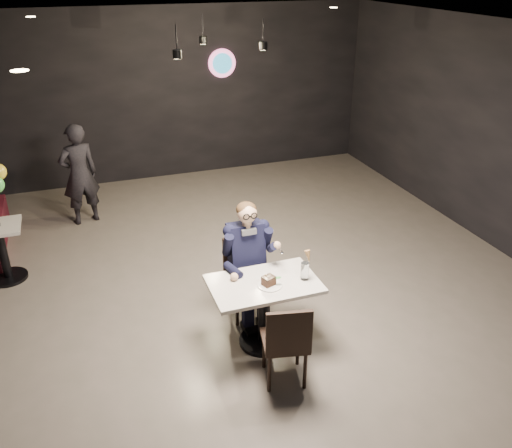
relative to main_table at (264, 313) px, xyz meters
name	(u,v)px	position (x,y,z in m)	size (l,w,h in m)	color
floor	(267,299)	(0.32, 0.75, -0.38)	(9.00, 9.00, 0.00)	#70655D
wall_sign	(222,63)	(1.12, 5.22, 1.62)	(0.50, 0.06, 0.50)	pink
pendant_lights	(214,28)	(0.32, 2.75, 2.51)	(1.40, 1.20, 0.36)	black
main_table	(264,313)	(0.00, 0.00, 0.00)	(1.10, 0.70, 0.75)	white
chair_far	(247,279)	(0.00, 0.55, 0.09)	(0.42, 0.46, 0.92)	black
chair_near	(285,339)	(0.00, -0.57, 0.09)	(0.42, 0.46, 0.92)	black
seated_man	(247,259)	(0.00, 0.55, 0.34)	(0.60, 0.80, 1.44)	black
dessert_plate	(270,285)	(0.03, -0.08, 0.38)	(0.24, 0.24, 0.01)	white
cake_slice	(269,281)	(0.02, -0.07, 0.43)	(0.12, 0.10, 0.08)	black
mint_leaf	(278,278)	(0.11, -0.10, 0.47)	(0.06, 0.04, 0.01)	green
sundae_glass	(305,271)	(0.41, -0.08, 0.47)	(0.08, 0.08, 0.19)	silver
wafer_cone	(308,256)	(0.46, -0.05, 0.62)	(0.06, 0.06, 0.12)	tan
side_table	(4,255)	(-2.63, 2.29, -0.04)	(0.54, 0.54, 0.68)	white
passerby	(79,174)	(-1.58, 3.70, 0.40)	(0.57, 0.37, 1.55)	black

